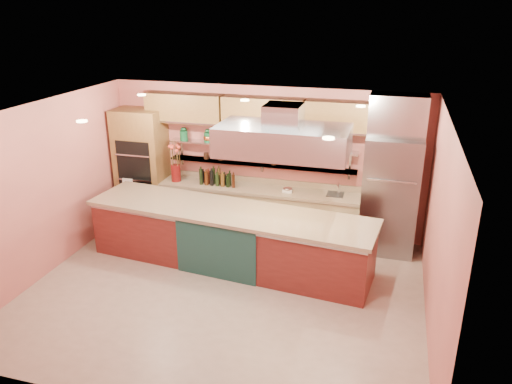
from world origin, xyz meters
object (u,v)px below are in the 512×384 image
(kitchen_scale, at_px, (288,189))
(copper_kettle, at_px, (215,138))
(green_canister, at_px, (223,139))
(island, at_px, (229,237))
(refrigerator, at_px, (390,196))
(flower_vase, at_px, (176,173))

(kitchen_scale, relative_size, copper_kettle, 0.93)
(copper_kettle, bearing_deg, kitchen_scale, -8.43)
(kitchen_scale, distance_m, copper_kettle, 1.71)
(kitchen_scale, height_order, green_canister, green_canister)
(island, xyz_separation_m, green_canister, (-0.60, 1.49, 1.30))
(refrigerator, distance_m, island, 2.90)
(kitchen_scale, xyz_separation_m, copper_kettle, (-1.48, 0.22, 0.81))
(island, bearing_deg, refrigerator, 32.28)
(copper_kettle, bearing_deg, flower_vase, -163.66)
(flower_vase, distance_m, copper_kettle, 1.05)
(refrigerator, relative_size, island, 0.44)
(island, relative_size, copper_kettle, 25.54)
(refrigerator, height_order, island, refrigerator)
(flower_vase, bearing_deg, island, -40.03)
(kitchen_scale, bearing_deg, green_canister, -167.41)
(copper_kettle, bearing_deg, island, -62.94)
(island, distance_m, green_canister, 2.06)
(flower_vase, bearing_deg, copper_kettle, 16.34)
(refrigerator, bearing_deg, kitchen_scale, 179.69)
(green_canister, bearing_deg, island, -67.99)
(island, distance_m, flower_vase, 2.06)
(green_canister, bearing_deg, flower_vase, -166.40)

